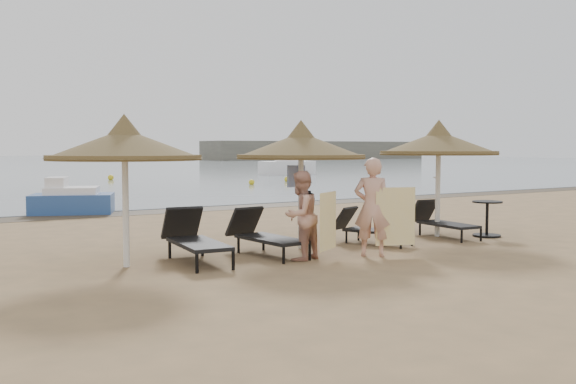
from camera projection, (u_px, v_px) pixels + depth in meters
name	position (u px, v px, depth m)	size (l,w,h in m)	color
ground	(312.00, 256.00, 11.85)	(160.00, 160.00, 0.00)	#99774C
wet_sand_strip	(142.00, 212.00, 19.82)	(200.00, 1.60, 0.01)	#453A29
palapa_left	(125.00, 145.00, 10.65)	(2.59, 2.59, 2.57)	white
palapa_center	(301.00, 146.00, 12.60)	(2.57, 2.57, 2.55)	white
palapa_right	(439.00, 144.00, 14.35)	(2.65, 2.65, 2.63)	white
lounger_far_left	(194.00, 238.00, 11.33)	(0.87, 2.12, 0.92)	black
lounger_near_left	(263.00, 234.00, 12.02)	(0.81, 1.97, 0.86)	black
lounger_near_right	(367.00, 227.00, 13.41)	(1.13, 1.75, 0.75)	black
lounger_far_right	(441.00, 221.00, 14.43)	(0.73, 1.84, 0.81)	black
side_table	(487.00, 220.00, 14.43)	(0.66, 0.66, 0.80)	black
person_left	(301.00, 208.00, 11.39)	(0.85, 0.55, 1.85)	tan
person_right	(372.00, 199.00, 11.79)	(0.97, 0.63, 2.11)	tan
towel_left	(328.00, 221.00, 11.29)	(0.63, 0.40, 1.03)	yellow
towel_right	(396.00, 216.00, 11.78)	(0.73, 0.28, 1.07)	yellow
bag_patterned	(296.00, 176.00, 12.79)	(0.36, 0.21, 0.44)	white
bag_dark	(305.00, 198.00, 12.53)	(0.22, 0.14, 0.30)	black
pedal_boat	(71.00, 200.00, 19.47)	(2.73, 2.18, 1.11)	#2B4F92
buoy_mid	(111.00, 178.00, 38.83)	(0.35, 0.35, 0.35)	yellow
buoy_right	(287.00, 179.00, 36.86)	(0.34, 0.34, 0.34)	yellow
buoy_extra	(252.00, 182.00, 34.00)	(0.31, 0.31, 0.31)	yellow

